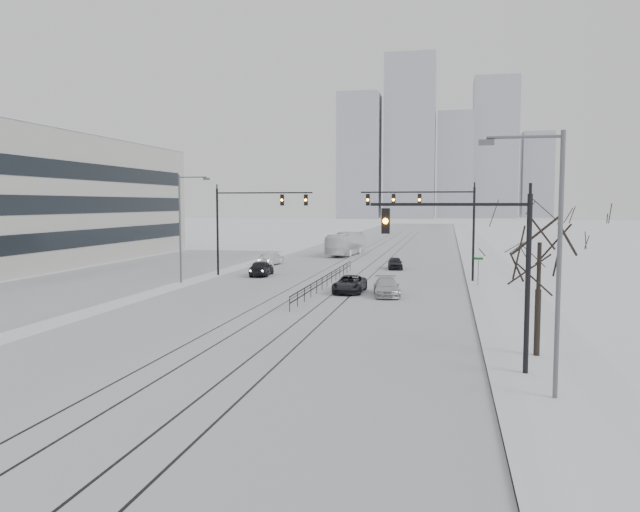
{
  "coord_description": "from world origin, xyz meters",
  "views": [
    {
      "loc": [
        9.41,
        -18.51,
        6.63
      ],
      "look_at": [
        1.2,
        21.36,
        3.2
      ],
      "focal_mm": 35.0,
      "sensor_mm": 36.0,
      "label": 1
    }
  ],
  "objects_px": {
    "traffic_mast_near": "(484,258)",
    "box_truck": "(346,244)",
    "sedan_nb_right": "(387,287)",
    "bare_tree": "(539,254)",
    "sedan_sb_inner": "(261,268)",
    "sedan_sb_outer": "(272,259)",
    "sedan_nb_front": "(350,284)",
    "sedan_nb_far": "(395,263)"
  },
  "relations": [
    {
      "from": "sedan_sb_inner",
      "to": "sedan_sb_outer",
      "type": "bearing_deg",
      "value": -84.05
    },
    {
      "from": "sedan_nb_far",
      "to": "box_truck",
      "type": "height_order",
      "value": "box_truck"
    },
    {
      "from": "sedan_sb_outer",
      "to": "sedan_nb_far",
      "type": "bearing_deg",
      "value": -178.07
    },
    {
      "from": "bare_tree",
      "to": "sedan_sb_outer",
      "type": "height_order",
      "value": "bare_tree"
    },
    {
      "from": "bare_tree",
      "to": "sedan_sb_inner",
      "type": "bearing_deg",
      "value": 127.14
    },
    {
      "from": "bare_tree",
      "to": "sedan_nb_right",
      "type": "relative_size",
      "value": 1.38
    },
    {
      "from": "sedan_sb_outer",
      "to": "sedan_nb_right",
      "type": "relative_size",
      "value": 0.89
    },
    {
      "from": "sedan_sb_outer",
      "to": "sedan_nb_front",
      "type": "bearing_deg",
      "value": 129.7
    },
    {
      "from": "traffic_mast_near",
      "to": "box_truck",
      "type": "bearing_deg",
      "value": 104.68
    },
    {
      "from": "sedan_nb_front",
      "to": "traffic_mast_near",
      "type": "bearing_deg",
      "value": -66.94
    },
    {
      "from": "sedan_nb_far",
      "to": "sedan_nb_front",
      "type": "bearing_deg",
      "value": -103.08
    },
    {
      "from": "sedan_nb_far",
      "to": "box_truck",
      "type": "relative_size",
      "value": 0.34
    },
    {
      "from": "sedan_nb_right",
      "to": "sedan_nb_far",
      "type": "xyz_separation_m",
      "value": [
        -0.94,
        18.61,
        -0.03
      ]
    },
    {
      "from": "bare_tree",
      "to": "box_truck",
      "type": "distance_m",
      "value": 53.88
    },
    {
      "from": "sedan_sb_inner",
      "to": "box_truck",
      "type": "distance_m",
      "value": 24.38
    },
    {
      "from": "sedan_sb_inner",
      "to": "box_truck",
      "type": "relative_size",
      "value": 0.4
    },
    {
      "from": "bare_tree",
      "to": "sedan_nb_right",
      "type": "height_order",
      "value": "bare_tree"
    },
    {
      "from": "traffic_mast_near",
      "to": "box_truck",
      "type": "height_order",
      "value": "traffic_mast_near"
    },
    {
      "from": "traffic_mast_near",
      "to": "sedan_nb_front",
      "type": "height_order",
      "value": "traffic_mast_near"
    },
    {
      "from": "bare_tree",
      "to": "sedan_sb_inner",
      "type": "height_order",
      "value": "bare_tree"
    },
    {
      "from": "sedan_nb_far",
      "to": "traffic_mast_near",
      "type": "bearing_deg",
      "value": -87.05
    },
    {
      "from": "sedan_nb_front",
      "to": "box_truck",
      "type": "bearing_deg",
      "value": 100.81
    },
    {
      "from": "sedan_sb_outer",
      "to": "sedan_nb_far",
      "type": "xyz_separation_m",
      "value": [
        13.42,
        -1.54,
        -0.04
      ]
    },
    {
      "from": "bare_tree",
      "to": "sedan_nb_far",
      "type": "height_order",
      "value": "bare_tree"
    },
    {
      "from": "sedan_nb_right",
      "to": "box_truck",
      "type": "xyz_separation_m",
      "value": [
        -8.56,
        34.31,
        0.81
      ]
    },
    {
      "from": "traffic_mast_near",
      "to": "bare_tree",
      "type": "distance_m",
      "value": 3.85
    },
    {
      "from": "sedan_sb_outer",
      "to": "sedan_nb_far",
      "type": "relative_size",
      "value": 1.1
    },
    {
      "from": "sedan_nb_right",
      "to": "box_truck",
      "type": "relative_size",
      "value": 0.42
    },
    {
      "from": "sedan_nb_front",
      "to": "sedan_sb_inner",
      "type": "bearing_deg",
      "value": 137.74
    },
    {
      "from": "sedan_sb_inner",
      "to": "traffic_mast_near",
      "type": "bearing_deg",
      "value": 116.28
    },
    {
      "from": "traffic_mast_near",
      "to": "bare_tree",
      "type": "height_order",
      "value": "traffic_mast_near"
    },
    {
      "from": "sedan_sb_inner",
      "to": "sedan_nb_right",
      "type": "height_order",
      "value": "sedan_sb_inner"
    },
    {
      "from": "traffic_mast_near",
      "to": "bare_tree",
      "type": "relative_size",
      "value": 1.15
    },
    {
      "from": "sedan_nb_front",
      "to": "box_truck",
      "type": "distance_m",
      "value": 33.62
    },
    {
      "from": "sedan_sb_outer",
      "to": "sedan_nb_right",
      "type": "xyz_separation_m",
      "value": [
        14.36,
        -20.15,
        -0.01
      ]
    },
    {
      "from": "sedan_nb_right",
      "to": "box_truck",
      "type": "bearing_deg",
      "value": 95.24
    },
    {
      "from": "sedan_sb_inner",
      "to": "sedan_nb_front",
      "type": "xyz_separation_m",
      "value": [
        9.62,
        -9.07,
        -0.09
      ]
    },
    {
      "from": "sedan_nb_front",
      "to": "sedan_nb_right",
      "type": "relative_size",
      "value": 1.03
    },
    {
      "from": "sedan_sb_outer",
      "to": "sedan_nb_right",
      "type": "height_order",
      "value": "sedan_sb_outer"
    },
    {
      "from": "traffic_mast_near",
      "to": "bare_tree",
      "type": "bearing_deg",
      "value": 51.24
    },
    {
      "from": "sedan_nb_front",
      "to": "box_truck",
      "type": "xyz_separation_m",
      "value": [
        -5.69,
        33.12,
        0.82
      ]
    },
    {
      "from": "sedan_nb_far",
      "to": "box_truck",
      "type": "xyz_separation_m",
      "value": [
        -7.63,
        15.7,
        0.85
      ]
    }
  ]
}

